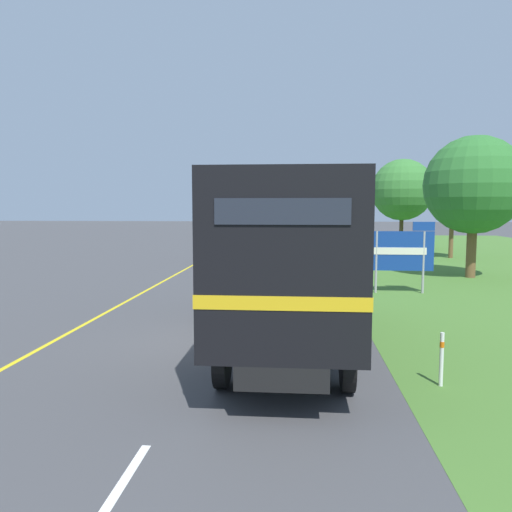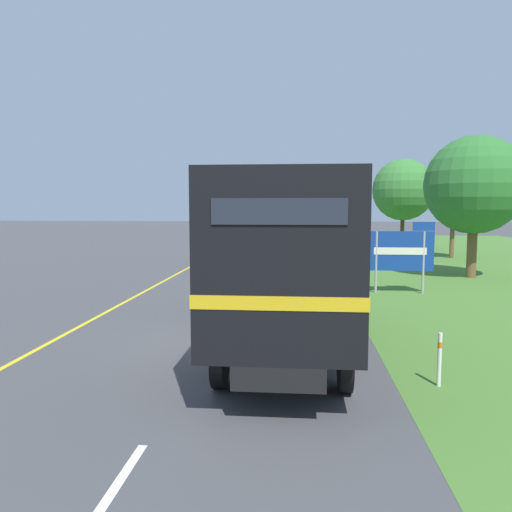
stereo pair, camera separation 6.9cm
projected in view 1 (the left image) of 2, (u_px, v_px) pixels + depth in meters
ground_plane at (213, 342)px, 11.52m from camera, size 200.00×200.00×0.00m
edge_line_yellow at (192, 266)px, 26.52m from camera, size 0.12×61.92×0.01m
centre_dash_nearest at (109, 504)px, 5.21m from camera, size 0.12×2.60×0.01m
centre_dash_near at (215, 339)px, 11.76m from camera, size 0.12×2.60×0.01m
centre_dash_mid_a at (245, 292)px, 18.30m from camera, size 0.12×2.60×0.01m
centre_dash_mid_b at (259, 270)px, 24.85m from camera, size 0.12×2.60×0.01m
centre_dash_far at (267, 257)px, 31.39m from camera, size 0.12×2.60×0.01m
centre_dash_farthest at (273, 248)px, 37.94m from camera, size 0.12×2.60×0.01m
horse_trailer_truck at (288, 256)px, 10.86m from camera, size 2.49×8.77×3.68m
lead_car_white at (229, 246)px, 27.87m from camera, size 1.80×4.16×1.84m
highway_sign at (401, 251)px, 17.96m from camera, size 2.39×0.09×2.59m
roadside_tree_near at (474, 185)px, 21.74m from camera, size 4.28×4.28×6.22m
roadside_tree_mid at (453, 200)px, 30.35m from camera, size 2.93×2.93×5.01m
roadside_tree_far at (402, 190)px, 36.46m from camera, size 4.48×4.48×6.62m
delineator_post at (442, 358)px, 8.62m from camera, size 0.08×0.08×0.95m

